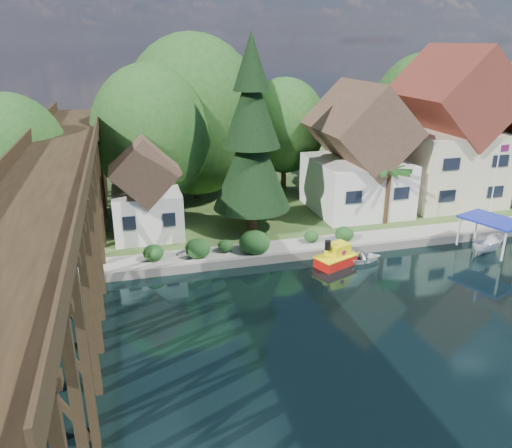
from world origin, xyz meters
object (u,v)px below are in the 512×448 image
at_px(flagpole, 497,175).
at_px(boat_canopy, 489,238).
at_px(trestle_bridge, 61,220).
at_px(conifer, 252,140).
at_px(palm_tree, 389,173).
at_px(boat_white_a, 355,256).
at_px(house_left, 358,158).
at_px(tugboat, 336,257).
at_px(shed, 146,193).
at_px(house_center, 448,137).

height_order(flagpole, boat_canopy, flagpole).
height_order(trestle_bridge, conifer, conifer).
xyz_separation_m(conifer, palm_tree, (10.90, -1.52, -2.86)).
relative_size(palm_tree, flagpole, 0.75).
height_order(palm_tree, boat_white_a, palm_tree).
xyz_separation_m(house_left, palm_tree, (0.88, -3.95, -0.39)).
bearing_deg(tugboat, shed, 146.41).
bearing_deg(trestle_bridge, boat_canopy, 1.02).
xyz_separation_m(trestle_bridge, flagpole, (32.34, 4.89, -0.88)).
distance_m(shed, boat_canopy, 25.47).
height_order(trestle_bridge, palm_tree, trestle_bridge).
xyz_separation_m(shed, conifer, (7.98, -0.93, 3.78)).
bearing_deg(house_center, tugboat, -145.97).
bearing_deg(boat_white_a, trestle_bridge, 108.06).
bearing_deg(boat_canopy, boat_white_a, 173.62).
bearing_deg(boat_white_a, house_left, -11.81).
bearing_deg(tugboat, boat_canopy, -3.78).
bearing_deg(shed, palm_tree, -7.38).
height_order(house_left, shed, house_left).
relative_size(shed, boat_white_a, 2.14).
height_order(palm_tree, boat_canopy, palm_tree).
relative_size(tugboat, boat_white_a, 0.89).
bearing_deg(palm_tree, conifer, 172.06).
relative_size(conifer, flagpole, 2.28).
distance_m(trestle_bridge, boat_white_a, 19.45).
distance_m(conifer, boat_canopy, 18.78).
relative_size(palm_tree, boat_canopy, 1.03).
relative_size(trestle_bridge, conifer, 2.99).
bearing_deg(house_center, conifer, -171.25).
xyz_separation_m(conifer, tugboat, (4.14, -7.12, -6.99)).
height_order(conifer, palm_tree, conifer).
bearing_deg(shed, house_left, 4.77).
bearing_deg(boat_white_a, flagpole, -63.45).
xyz_separation_m(trestle_bridge, house_left, (23.00, 10.83, -0.21)).
relative_size(conifer, palm_tree, 3.03).
xyz_separation_m(house_center, flagpole, (0.34, -6.44, -1.95)).
relative_size(house_left, boat_canopy, 2.34).
xyz_separation_m(palm_tree, flagpole, (8.47, -1.99, -0.28)).
relative_size(house_left, conifer, 0.75).
bearing_deg(conifer, trestle_bridge, -147.09).
xyz_separation_m(shed, tugboat, (12.12, -8.05, -3.20)).
bearing_deg(conifer, house_left, 13.62).
distance_m(palm_tree, boat_canopy, 8.80).
height_order(conifer, boat_canopy, conifer).
distance_m(trestle_bridge, house_center, 33.96).
bearing_deg(boat_white_a, conifer, 53.43).
distance_m(palm_tree, boat_white_a, 8.55).
distance_m(conifer, flagpole, 19.93).
height_order(house_center, boat_white_a, house_center).
distance_m(flagpole, boat_canopy, 6.59).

